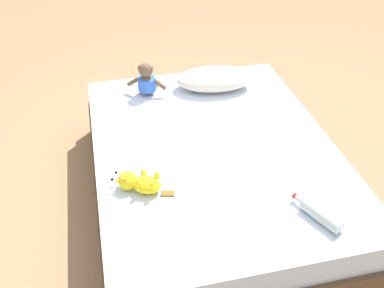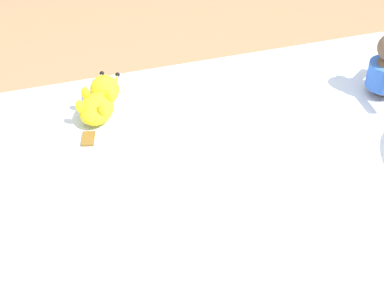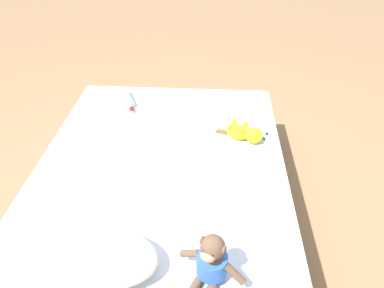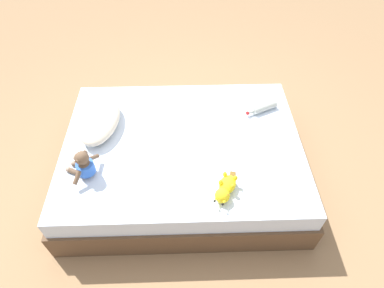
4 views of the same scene
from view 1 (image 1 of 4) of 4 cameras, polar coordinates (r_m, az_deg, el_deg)
ground_plane at (r=2.86m, az=2.59°, el=-7.02°), size 16.00×16.00×0.00m
bed at (r=2.71m, az=2.71°, el=-3.79°), size 1.43×1.90×0.43m
pillow at (r=3.11m, az=2.91°, el=8.49°), size 0.57×0.36×0.14m
plush_monkey at (r=3.04m, az=-5.90°, el=8.18°), size 0.27×0.25×0.24m
plush_yellow_creature at (r=2.26m, az=-7.00°, el=-5.02°), size 0.31×0.20×0.10m
glass_bottle at (r=2.19m, az=16.41°, el=-8.83°), size 0.16×0.28×0.07m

